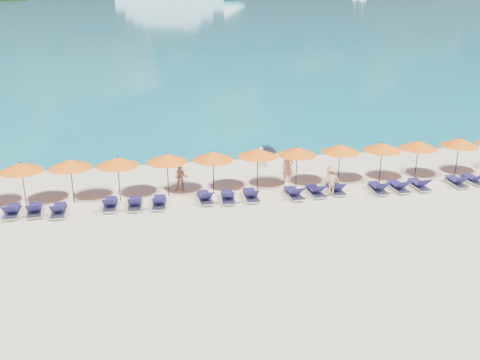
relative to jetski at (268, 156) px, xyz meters
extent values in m
plane|color=beige|center=(-2.95, -9.27, -0.35)|extent=(1400.00, 1400.00, 0.00)
cube|color=silver|center=(0.00, 0.02, -0.05)|extent=(1.08, 2.43, 0.54)
cube|color=black|center=(0.01, -0.17, 0.34)|extent=(0.57, 1.02, 0.34)
cylinder|color=black|center=(-0.05, 0.61, 0.49)|extent=(0.54, 0.10, 0.06)
imported|color=tan|center=(0.12, -3.87, 0.51)|extent=(0.67, 0.49, 1.72)
imported|color=tan|center=(-5.61, -4.04, 0.37)|extent=(0.76, 0.52, 1.43)
imported|color=tan|center=(1.78, -6.06, 0.43)|extent=(1.03, 0.53, 1.56)
cylinder|color=black|center=(-13.11, -4.80, 0.75)|extent=(0.05, 0.05, 2.20)
cone|color=orange|center=(-13.11, -4.80, 1.67)|extent=(2.10, 2.10, 0.42)
sphere|color=black|center=(-13.11, -4.80, 1.89)|extent=(0.08, 0.08, 0.08)
cylinder|color=black|center=(-10.90, -4.71, 0.75)|extent=(0.05, 0.05, 2.20)
cone|color=orange|center=(-10.90, -4.71, 1.67)|extent=(2.10, 2.10, 0.42)
sphere|color=black|center=(-10.90, -4.71, 1.89)|extent=(0.08, 0.08, 0.08)
cylinder|color=black|center=(-8.69, -4.81, 0.75)|extent=(0.05, 0.05, 2.20)
cone|color=orange|center=(-8.69, -4.81, 1.67)|extent=(2.10, 2.10, 0.42)
sphere|color=black|center=(-8.69, -4.81, 1.89)|extent=(0.08, 0.08, 0.08)
cylinder|color=black|center=(-6.31, -4.66, 0.75)|extent=(0.05, 0.05, 2.20)
cone|color=orange|center=(-6.31, -4.66, 1.67)|extent=(2.10, 2.10, 0.42)
sphere|color=black|center=(-6.31, -4.66, 1.89)|extent=(0.08, 0.08, 0.08)
cylinder|color=black|center=(-4.02, -4.75, 0.75)|extent=(0.05, 0.05, 2.20)
cone|color=orange|center=(-4.02, -4.75, 1.67)|extent=(2.10, 2.10, 0.42)
sphere|color=black|center=(-4.02, -4.75, 1.89)|extent=(0.08, 0.08, 0.08)
cylinder|color=black|center=(-1.71, -4.59, 0.75)|extent=(0.05, 0.05, 2.20)
cone|color=orange|center=(-1.71, -4.59, 1.67)|extent=(2.10, 2.10, 0.42)
sphere|color=black|center=(-1.71, -4.59, 1.89)|extent=(0.08, 0.08, 0.08)
cylinder|color=black|center=(0.34, -4.72, 0.75)|extent=(0.05, 0.05, 2.20)
cone|color=orange|center=(0.34, -4.72, 1.67)|extent=(2.10, 2.10, 0.42)
sphere|color=black|center=(0.34, -4.72, 1.89)|extent=(0.08, 0.08, 0.08)
cylinder|color=black|center=(2.70, -4.66, 0.75)|extent=(0.05, 0.05, 2.20)
cone|color=orange|center=(2.70, -4.66, 1.67)|extent=(2.10, 2.10, 0.42)
sphere|color=black|center=(2.70, -4.66, 1.89)|extent=(0.08, 0.08, 0.08)
cylinder|color=black|center=(5.01, -4.77, 0.75)|extent=(0.05, 0.05, 2.20)
cone|color=orange|center=(5.01, -4.77, 1.67)|extent=(2.10, 2.10, 0.42)
sphere|color=black|center=(5.01, -4.77, 1.89)|extent=(0.08, 0.08, 0.08)
cylinder|color=black|center=(7.08, -4.78, 0.75)|extent=(0.05, 0.05, 2.20)
cone|color=orange|center=(7.08, -4.78, 1.67)|extent=(2.10, 2.10, 0.42)
sphere|color=black|center=(7.08, -4.78, 1.89)|extent=(0.08, 0.08, 0.08)
cylinder|color=black|center=(9.54, -4.70, 0.75)|extent=(0.05, 0.05, 2.20)
cone|color=orange|center=(9.54, -4.70, 1.67)|extent=(2.10, 2.10, 0.42)
sphere|color=black|center=(9.54, -4.70, 1.89)|extent=(0.08, 0.08, 0.08)
cube|color=silver|center=(-13.57, -5.78, -0.21)|extent=(0.66, 1.71, 0.06)
cube|color=#1B174C|center=(-13.57, -5.53, -0.05)|extent=(0.58, 1.11, 0.04)
cube|color=#1B174C|center=(-13.55, -6.33, 0.20)|extent=(0.56, 0.55, 0.43)
cube|color=silver|center=(-12.57, -5.82, -0.21)|extent=(0.79, 1.76, 0.06)
cube|color=#1B174C|center=(-12.60, -5.57, -0.05)|extent=(0.66, 1.15, 0.04)
cube|color=#1B174C|center=(-12.52, -6.36, 0.20)|extent=(0.60, 0.59, 0.43)
cube|color=silver|center=(-11.46, -6.09, -0.21)|extent=(0.62, 1.70, 0.06)
cube|color=#1B174C|center=(-11.46, -5.84, -0.05)|extent=(0.55, 1.10, 0.04)
cube|color=#1B174C|center=(-11.46, -6.64, 0.20)|extent=(0.55, 0.54, 0.43)
cube|color=silver|center=(-9.14, -5.75, -0.21)|extent=(0.70, 1.73, 0.06)
cube|color=#1B174C|center=(-9.13, -5.50, -0.05)|extent=(0.60, 1.13, 0.04)
cube|color=#1B174C|center=(-9.17, -6.30, 0.20)|extent=(0.58, 0.56, 0.43)
cube|color=silver|center=(-7.99, -5.88, -0.21)|extent=(0.71, 1.73, 0.06)
cube|color=#1B174C|center=(-7.98, -5.63, -0.05)|extent=(0.61, 1.13, 0.04)
cube|color=#1B174C|center=(-8.02, -6.43, 0.20)|extent=(0.58, 0.56, 0.43)
cube|color=silver|center=(-6.84, -5.96, -0.21)|extent=(0.79, 1.76, 0.06)
cube|color=#1B174C|center=(-6.81, -5.72, -0.05)|extent=(0.66, 1.15, 0.04)
cube|color=#1B174C|center=(-6.90, -6.51, 0.20)|extent=(0.60, 0.59, 0.43)
cube|color=silver|center=(-4.60, -5.75, -0.21)|extent=(0.71, 1.73, 0.06)
cube|color=#1B174C|center=(-4.62, -5.50, -0.05)|extent=(0.61, 1.13, 0.04)
cube|color=#1B174C|center=(-4.57, -6.30, 0.20)|extent=(0.58, 0.57, 0.43)
cube|color=silver|center=(-3.49, -5.87, -0.21)|extent=(0.78, 1.75, 0.06)
cube|color=#1B174C|center=(-3.46, -5.62, -0.05)|extent=(0.65, 1.15, 0.04)
cube|color=#1B174C|center=(-3.54, -6.42, 0.20)|extent=(0.60, 0.59, 0.43)
cube|color=silver|center=(-2.32, -5.87, -0.21)|extent=(0.67, 1.72, 0.06)
cube|color=#1B174C|center=(-2.31, -5.62, -0.05)|extent=(0.58, 1.11, 0.04)
cube|color=#1B174C|center=(-2.33, -6.42, 0.20)|extent=(0.56, 0.55, 0.43)
cube|color=silver|center=(-0.15, -6.00, -0.21)|extent=(0.75, 1.74, 0.06)
cube|color=#1B174C|center=(-0.17, -5.75, -0.05)|extent=(0.63, 1.14, 0.04)
cube|color=#1B174C|center=(-0.11, -6.55, 0.20)|extent=(0.59, 0.58, 0.43)
cube|color=silver|center=(1.02, -5.89, -0.21)|extent=(0.73, 1.74, 0.06)
cube|color=#1B174C|center=(1.01, -5.64, -0.05)|extent=(0.62, 1.13, 0.04)
cube|color=#1B174C|center=(1.06, -6.43, 0.20)|extent=(0.58, 0.57, 0.43)
cube|color=silver|center=(2.14, -5.77, -0.21)|extent=(0.63, 1.70, 0.06)
cube|color=#1B174C|center=(2.14, -5.52, -0.05)|extent=(0.56, 1.10, 0.04)
cube|color=#1B174C|center=(2.14, -6.32, 0.20)|extent=(0.55, 0.54, 0.43)
cube|color=silver|center=(4.32, -6.10, -0.21)|extent=(0.71, 1.73, 0.06)
cube|color=#1B174C|center=(4.33, -5.85, -0.05)|extent=(0.61, 1.13, 0.04)
cube|color=#1B174C|center=(4.29, -6.65, 0.20)|extent=(0.58, 0.57, 0.43)
cube|color=silver|center=(5.45, -6.10, -0.21)|extent=(0.65, 1.71, 0.06)
cube|color=#1B174C|center=(5.45, -5.85, -0.05)|extent=(0.57, 1.11, 0.04)
cube|color=#1B174C|center=(5.46, -6.65, 0.20)|extent=(0.56, 0.55, 0.43)
cube|color=silver|center=(6.65, -6.02, -0.21)|extent=(0.62, 1.70, 0.06)
cube|color=#1B174C|center=(6.65, -5.77, -0.05)|extent=(0.55, 1.10, 0.04)
cube|color=#1B174C|center=(6.65, -6.57, 0.20)|extent=(0.55, 0.54, 0.43)
cube|color=silver|center=(8.84, -5.98, -0.21)|extent=(0.67, 1.72, 0.06)
cube|color=#1B174C|center=(8.85, -5.73, -0.05)|extent=(0.58, 1.12, 0.04)
cube|color=#1B174C|center=(8.82, -6.53, 0.20)|extent=(0.57, 0.55, 0.43)
cube|color=silver|center=(9.94, -5.79, -0.21)|extent=(0.77, 1.75, 0.06)
cube|color=#1B174C|center=(9.92, -5.55, -0.05)|extent=(0.65, 1.14, 0.04)
camera|label=1|loc=(-7.50, -30.04, 9.47)|focal=40.00mm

